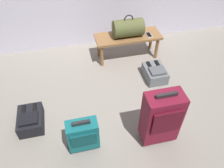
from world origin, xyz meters
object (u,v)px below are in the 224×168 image
object	(u,v)px
duffel_bag_olive	(128,28)
backpack_grey	(155,73)
cell_phone	(149,35)
suitcase_small_teal	(83,135)
bench	(128,39)
suitcase_upright_burgundy	(161,118)
backpack_dark	(31,120)

from	to	relation	value
duffel_bag_olive	backpack_grey	bearing A→B (deg)	-66.53
cell_phone	backpack_grey	distance (m)	0.61
backpack_grey	suitcase_small_teal	bearing A→B (deg)	-142.19
duffel_bag_olive	cell_phone	world-z (taller)	duffel_bag_olive
bench	suitcase_upright_burgundy	bearing A→B (deg)	-93.28
bench	suitcase_upright_burgundy	world-z (taller)	suitcase_upright_burgundy
duffel_bag_olive	backpack_grey	distance (m)	0.77
bench	duffel_bag_olive	distance (m)	0.19
duffel_bag_olive	suitcase_upright_burgundy	world-z (taller)	duffel_bag_olive
duffel_bag_olive	suitcase_upright_burgundy	xyz separation A→B (m)	(-0.08, -1.54, -0.15)
cell_phone	backpack_dark	world-z (taller)	cell_phone
cell_phone	backpack_grey	xyz separation A→B (m)	(-0.06, -0.53, -0.30)
suitcase_small_teal	backpack_dark	world-z (taller)	suitcase_small_teal
suitcase_upright_burgundy	backpack_grey	bearing A→B (deg)	70.62
cell_phone	suitcase_small_teal	world-z (taller)	suitcase_small_teal
bench	backpack_dark	size ratio (longest dim) A/B	2.63
bench	suitcase_small_teal	xyz separation A→B (m)	(-0.90, -1.48, -0.09)
duffel_bag_olive	suitcase_upright_burgundy	distance (m)	1.55
duffel_bag_olive	backpack_dark	xyz separation A→B (m)	(-1.46, -1.04, -0.43)
bench	duffel_bag_olive	size ratio (longest dim) A/B	2.27
backpack_dark	bench	bearing A→B (deg)	35.16
duffel_bag_olive	cell_phone	bearing A→B (deg)	-10.10
backpack_dark	duffel_bag_olive	bearing A→B (deg)	35.30
bench	suitcase_small_teal	distance (m)	1.73
backpack_dark	backpack_grey	xyz separation A→B (m)	(1.72, 0.45, 0.00)
cell_phone	duffel_bag_olive	bearing A→B (deg)	169.90
bench	suitcase_small_teal	size ratio (longest dim) A/B	2.17
duffel_bag_olive	backpack_grey	world-z (taller)	duffel_bag_olive
bench	backpack_dark	distance (m)	1.82
cell_phone	suitcase_upright_burgundy	bearing A→B (deg)	-104.97
bench	cell_phone	world-z (taller)	cell_phone
bench	cell_phone	size ratio (longest dim) A/B	6.94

